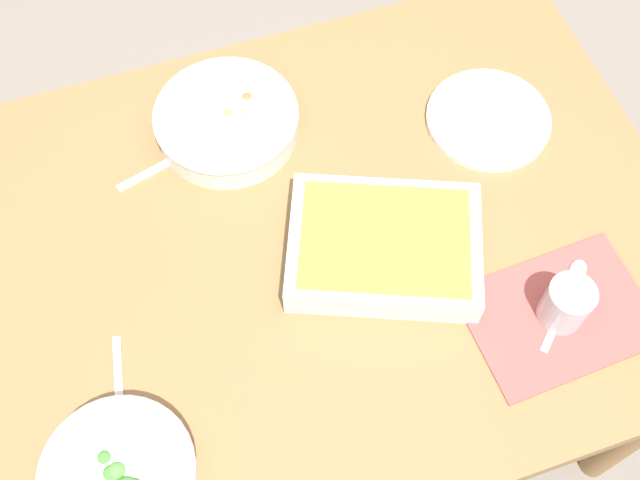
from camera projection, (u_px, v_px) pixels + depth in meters
name	position (u px, v px, depth m)	size (l,w,h in m)	color
ground_plane	(320.00, 383.00, 1.93)	(6.00, 6.00, 0.00)	slate
dining_table	(320.00, 265.00, 1.36)	(1.20, 0.90, 0.74)	olive
placemat	(559.00, 315.00, 1.22)	(0.28, 0.20, 0.00)	#B24C47
stew_bowl	(227.00, 121.00, 1.36)	(0.25, 0.25, 0.06)	silver
broccoli_bowl	(119.00, 476.00, 1.07)	(0.22, 0.22, 0.07)	silver
baking_dish	(384.00, 246.00, 1.24)	(0.36, 0.32, 0.06)	silver
drink_cup	(565.00, 305.00, 1.18)	(0.07, 0.07, 0.08)	#B2BCC6
side_plate	(488.00, 119.00, 1.39)	(0.22, 0.22, 0.01)	white
spoon_by_stew	(176.00, 158.00, 1.35)	(0.17, 0.06, 0.01)	silver
spoon_by_broccoli	(120.00, 409.00, 1.14)	(0.05, 0.18, 0.01)	silver
spoon_spare	(569.00, 292.00, 1.23)	(0.14, 0.13, 0.01)	silver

